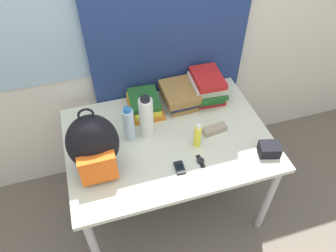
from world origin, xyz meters
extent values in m
cube|color=silver|center=(0.00, 0.96, 1.25)|extent=(6.00, 0.05, 2.50)
cube|color=#9EBCD1|center=(-0.49, 0.93, 1.30)|extent=(1.10, 0.01, 0.80)
cube|color=navy|center=(0.15, 0.90, 1.25)|extent=(1.04, 0.04, 2.50)
cube|color=beige|center=(0.00, 0.44, 0.70)|extent=(1.23, 0.87, 0.03)
cylinder|color=#B2B2B7|center=(-0.56, 0.06, 0.34)|extent=(0.05, 0.05, 0.68)
cylinder|color=#B2B2B7|center=(0.56, 0.06, 0.34)|extent=(0.05, 0.05, 0.68)
cylinder|color=#B2B2B7|center=(-0.56, 0.82, 0.34)|extent=(0.05, 0.05, 0.68)
cylinder|color=#B2B2B7|center=(0.56, 0.82, 0.34)|extent=(0.05, 0.05, 0.68)
ellipsoid|color=black|center=(-0.44, 0.34, 0.90)|extent=(0.27, 0.17, 0.39)
cube|color=#E05B19|center=(-0.44, 0.23, 0.83)|extent=(0.19, 0.06, 0.17)
torus|color=black|center=(-0.44, 0.34, 1.11)|extent=(0.08, 0.01, 0.08)
cube|color=orange|center=(-0.07, 0.72, 0.73)|extent=(0.22, 0.28, 0.03)
cube|color=yellow|center=(-0.08, 0.72, 0.76)|extent=(0.18, 0.27, 0.03)
cube|color=#1E5623|center=(-0.07, 0.73, 0.79)|extent=(0.20, 0.25, 0.03)
cube|color=olive|center=(0.16, 0.72, 0.73)|extent=(0.19, 0.27, 0.03)
cube|color=navy|center=(0.16, 0.72, 0.76)|extent=(0.20, 0.23, 0.04)
cube|color=olive|center=(0.16, 0.72, 0.80)|extent=(0.22, 0.27, 0.05)
cube|color=red|center=(0.36, 0.72, 0.73)|extent=(0.22, 0.24, 0.03)
cube|color=#1E5623|center=(0.36, 0.72, 0.76)|extent=(0.19, 0.25, 0.03)
cube|color=#1E5623|center=(0.36, 0.71, 0.79)|extent=(0.20, 0.28, 0.03)
cube|color=silver|center=(0.36, 0.73, 0.83)|extent=(0.23, 0.25, 0.05)
cube|color=red|center=(0.36, 0.73, 0.87)|extent=(0.19, 0.26, 0.04)
cylinder|color=silver|center=(-0.22, 0.50, 0.82)|extent=(0.07, 0.07, 0.22)
cylinder|color=#286BB7|center=(-0.22, 0.50, 0.94)|extent=(0.04, 0.04, 0.02)
cylinder|color=white|center=(-0.11, 0.51, 0.85)|extent=(0.08, 0.08, 0.27)
cylinder|color=black|center=(-0.11, 0.51, 0.99)|extent=(0.05, 0.05, 0.02)
cylinder|color=yellow|center=(0.15, 0.33, 0.78)|extent=(0.04, 0.04, 0.14)
cylinder|color=white|center=(0.15, 0.33, 0.87)|extent=(0.03, 0.03, 0.02)
cube|color=black|center=(-0.01, 0.19, 0.72)|extent=(0.05, 0.09, 0.02)
cube|color=black|center=(-0.01, 0.19, 0.73)|extent=(0.04, 0.04, 0.00)
cube|color=gray|center=(0.29, 0.40, 0.73)|extent=(0.16, 0.07, 0.04)
cube|color=black|center=(0.52, 0.15, 0.75)|extent=(0.14, 0.12, 0.07)
cube|color=black|center=(0.12, 0.21, 0.71)|extent=(0.03, 0.09, 0.00)
cylinder|color=#232328|center=(0.12, 0.21, 0.72)|extent=(0.04, 0.04, 0.01)
camera|label=1|loc=(-0.39, -0.84, 2.19)|focal=35.00mm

